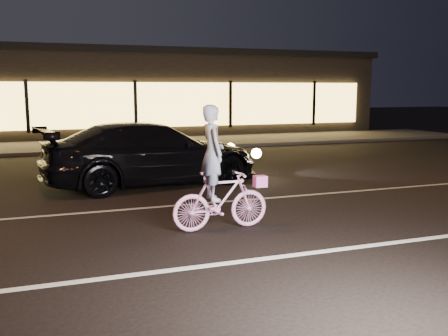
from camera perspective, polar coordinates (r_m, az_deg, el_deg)
name	(u,v)px	position (r m, az deg, el deg)	size (l,w,h in m)	color
ground	(284,225)	(8.74, 6.84, -6.43)	(90.00, 90.00, 0.00)	black
lane_stripe_near	(330,250)	(7.49, 12.01, -9.21)	(60.00, 0.12, 0.01)	silver
lane_stripe_far	(241,200)	(10.51, 1.99, -3.70)	(60.00, 0.10, 0.01)	gray
sidewalk	(144,144)	(21.00, -9.13, 2.76)	(30.00, 4.00, 0.12)	#383533
storefront	(122,92)	(26.77, -11.61, 8.50)	(25.40, 8.42, 4.20)	black
cyclist	(219,186)	(8.21, -0.63, -2.09)	(1.65, 0.57, 2.08)	#F544AF
sedan	(152,154)	(12.23, -8.18, 1.63)	(5.50, 2.84, 1.53)	black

